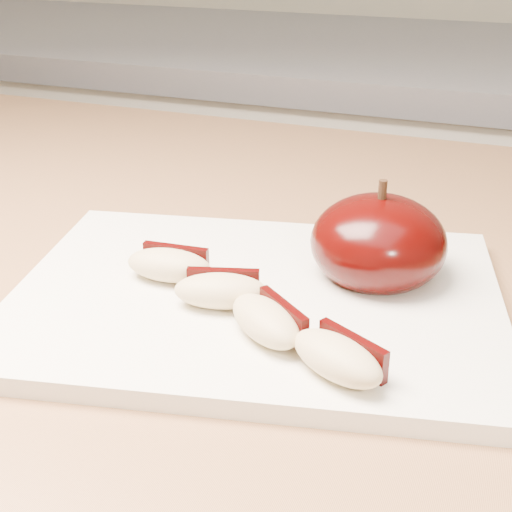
% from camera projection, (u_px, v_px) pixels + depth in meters
% --- Properties ---
extents(back_cabinet, '(2.40, 0.62, 0.94)m').
position_uv_depth(back_cabinet, '(420.00, 306.00, 1.32)').
color(back_cabinet, silver).
rests_on(back_cabinet, ground).
extents(cutting_board, '(0.35, 0.29, 0.01)m').
position_uv_depth(cutting_board, '(256.00, 299.00, 0.46)').
color(cutting_board, white).
rests_on(cutting_board, island_counter).
extents(apple_half, '(0.11, 0.11, 0.08)m').
position_uv_depth(apple_half, '(378.00, 243.00, 0.47)').
color(apple_half, black).
rests_on(apple_half, cutting_board).
extents(apple_wedge_a, '(0.06, 0.03, 0.02)m').
position_uv_depth(apple_wedge_a, '(170.00, 264.00, 0.47)').
color(apple_wedge_a, '#CDB382').
rests_on(apple_wedge_a, cutting_board).
extents(apple_wedge_b, '(0.06, 0.04, 0.02)m').
position_uv_depth(apple_wedge_b, '(221.00, 290.00, 0.44)').
color(apple_wedge_b, '#CDB382').
rests_on(apple_wedge_b, cutting_board).
extents(apple_wedge_c, '(0.06, 0.06, 0.02)m').
position_uv_depth(apple_wedge_c, '(267.00, 320.00, 0.40)').
color(apple_wedge_c, '#CDB382').
rests_on(apple_wedge_c, cutting_board).
extents(apple_wedge_d, '(0.06, 0.05, 0.02)m').
position_uv_depth(apple_wedge_d, '(339.00, 357.00, 0.37)').
color(apple_wedge_d, '#CDB382').
rests_on(apple_wedge_d, cutting_board).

